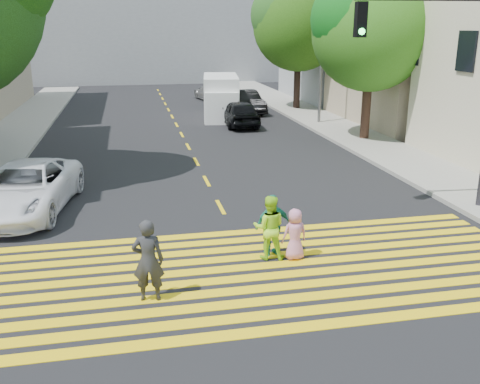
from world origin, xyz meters
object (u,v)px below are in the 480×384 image
object	(u,v)px
dark_car_parked	(246,102)
traffic_signal	(458,69)
pedestrian_man	(148,260)
white_van	(221,98)
white_sedan	(25,188)
pedestrian_child	(295,234)
pedestrian_woman	(269,227)
tree_right_near	(373,25)
pedestrian_extra	(273,225)
tree_right_far	(300,19)
silver_car	(212,92)
dark_car_near	(239,113)

from	to	relation	value
dark_car_parked	traffic_signal	size ratio (longest dim) A/B	0.67
pedestrian_man	white_van	world-z (taller)	white_van
dark_car_parked	white_sedan	bearing A→B (deg)	-126.54
pedestrian_child	white_van	xyz separation A→B (m)	(1.84, 21.07, 0.57)
pedestrian_woman	white_sedan	world-z (taller)	pedestrian_woman
tree_right_near	pedestrian_woman	distance (m)	15.82
pedestrian_child	pedestrian_extra	bearing A→B (deg)	-42.68
pedestrian_child	white_van	size ratio (longest dim) A/B	0.22
tree_right_far	traffic_signal	distance (m)	21.11
tree_right_far	pedestrian_extra	world-z (taller)	tree_right_far
tree_right_far	white_sedan	distance (m)	23.95
tree_right_far	traffic_signal	world-z (taller)	tree_right_far
tree_right_far	pedestrian_child	xyz separation A→B (m)	(-7.50, -23.39, -5.21)
tree_right_near	pedestrian_extra	distance (m)	15.62
pedestrian_child	white_sedan	xyz separation A→B (m)	(-6.91, 4.96, 0.11)
dark_car_parked	white_van	world-z (taller)	white_van
pedestrian_man	dark_car_parked	size ratio (longest dim) A/B	0.40
white_sedan	white_van	size ratio (longest dim) A/B	0.94
tree_right_far	traffic_signal	xyz separation A→B (m)	(-2.06, -20.95, -1.61)
pedestrian_man	silver_car	distance (m)	31.27
traffic_signal	pedestrian_extra	bearing A→B (deg)	-156.09
pedestrian_man	pedestrian_child	world-z (taller)	pedestrian_man
dark_car_near	traffic_signal	world-z (taller)	traffic_signal
dark_car_near	dark_car_parked	size ratio (longest dim) A/B	0.98
pedestrian_woman	white_sedan	bearing A→B (deg)	-23.06
pedestrian_woman	traffic_signal	size ratio (longest dim) A/B	0.24
pedestrian_man	pedestrian_child	xyz separation A→B (m)	(3.51, 1.35, -0.24)
dark_car_parked	pedestrian_child	bearing A→B (deg)	-104.96
tree_right_near	pedestrian_extra	world-z (taller)	tree_right_near
white_sedan	pedestrian_man	bearing A→B (deg)	-52.86
tree_right_near	pedestrian_child	size ratio (longest dim) A/B	6.42
dark_car_near	silver_car	world-z (taller)	dark_car_near
pedestrian_woman	dark_car_parked	xyz separation A→B (m)	(4.34, 22.58, -0.06)
silver_car	dark_car_parked	distance (m)	6.71
dark_car_near	white_sedan	bearing A→B (deg)	54.54
pedestrian_extra	white_van	world-z (taller)	white_van
pedestrian_man	pedestrian_child	size ratio (longest dim) A/B	1.39
tree_right_far	dark_car_near	size ratio (longest dim) A/B	2.00
traffic_signal	pedestrian_child	bearing A→B (deg)	-151.62
white_sedan	silver_car	distance (m)	26.14
pedestrian_woman	white_sedan	xyz separation A→B (m)	(-6.32, 4.79, -0.05)
pedestrian_woman	pedestrian_child	size ratio (longest dim) A/B	1.25
tree_right_far	white_van	xyz separation A→B (m)	(-5.66, -2.32, -4.64)
tree_right_near	tree_right_far	distance (m)	10.57
pedestrian_extra	dark_car_parked	bearing A→B (deg)	-108.99
dark_car_parked	white_van	distance (m)	2.58
dark_car_near	silver_car	bearing A→B (deg)	-90.97
pedestrian_man	white_sedan	xyz separation A→B (m)	(-3.40, 6.31, -0.14)
tree_right_far	dark_car_near	world-z (taller)	tree_right_far
tree_right_far	silver_car	world-z (taller)	tree_right_far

